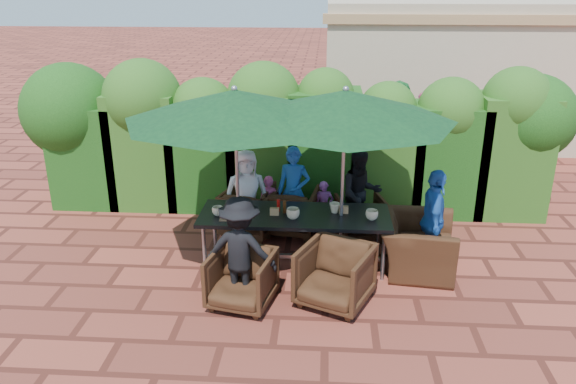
# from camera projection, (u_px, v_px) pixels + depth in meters

# --- Properties ---
(ground) EXTENTS (80.00, 80.00, 0.00)m
(ground) POSITION_uv_depth(u_px,v_px,m) (284.00, 271.00, 7.54)
(ground) COLOR brown
(ground) RESTS_ON ground
(dining_table) EXTENTS (2.53, 0.90, 0.75)m
(dining_table) POSITION_uv_depth(u_px,v_px,m) (295.00, 219.00, 7.49)
(dining_table) COLOR black
(dining_table) RESTS_ON ground
(umbrella_left) EXTENTS (2.82, 2.82, 2.46)m
(umbrella_left) POSITION_uv_depth(u_px,v_px,m) (235.00, 105.00, 6.93)
(umbrella_left) COLOR gray
(umbrella_left) RESTS_ON ground
(umbrella_right) EXTENTS (2.78, 2.78, 2.46)m
(umbrella_right) POSITION_uv_depth(u_px,v_px,m) (345.00, 106.00, 6.90)
(umbrella_right) COLOR gray
(umbrella_right) RESTS_ON ground
(chair_far_left) EXTENTS (0.93, 0.90, 0.78)m
(chair_far_left) POSITION_uv_depth(u_px,v_px,m) (250.00, 210.00, 8.53)
(chair_far_left) COLOR black
(chair_far_left) RESTS_ON ground
(chair_far_mid) EXTENTS (0.86, 0.82, 0.78)m
(chair_far_mid) POSITION_uv_depth(u_px,v_px,m) (291.00, 208.00, 8.58)
(chair_far_mid) COLOR black
(chair_far_mid) RESTS_ON ground
(chair_far_right) EXTENTS (0.81, 0.78, 0.70)m
(chair_far_right) POSITION_uv_depth(u_px,v_px,m) (361.00, 216.00, 8.43)
(chair_far_right) COLOR black
(chair_far_right) RESTS_ON ground
(chair_near_left) EXTENTS (0.85, 0.82, 0.74)m
(chair_near_left) POSITION_uv_depth(u_px,v_px,m) (241.00, 277.00, 6.66)
(chair_near_left) COLOR black
(chair_near_left) RESTS_ON ground
(chair_near_right) EXTENTS (1.02, 1.00, 0.81)m
(chair_near_right) POSITION_uv_depth(u_px,v_px,m) (335.00, 273.00, 6.67)
(chair_near_right) COLOR black
(chair_near_right) RESTS_ON ground
(chair_end_right) EXTENTS (0.83, 1.16, 0.95)m
(chair_end_right) POSITION_uv_depth(u_px,v_px,m) (418.00, 237.00, 7.44)
(chair_end_right) COLOR black
(chair_end_right) RESTS_ON ground
(adult_far_left) EXTENTS (0.74, 0.54, 1.35)m
(adult_far_left) POSITION_uv_depth(u_px,v_px,m) (247.00, 194.00, 8.36)
(adult_far_left) COLOR white
(adult_far_left) RESTS_ON ground
(adult_far_mid) EXTENTS (0.54, 0.47, 1.37)m
(adult_far_mid) POSITION_uv_depth(u_px,v_px,m) (294.00, 192.00, 8.42)
(adult_far_mid) COLOR blue
(adult_far_mid) RESTS_ON ground
(adult_far_right) EXTENTS (0.72, 0.53, 1.34)m
(adult_far_right) POSITION_uv_depth(u_px,v_px,m) (360.00, 193.00, 8.39)
(adult_far_right) COLOR black
(adult_far_right) RESTS_ON ground
(adult_near_left) EXTENTS (0.90, 0.50, 1.34)m
(adult_near_left) POSITION_uv_depth(u_px,v_px,m) (240.00, 250.00, 6.64)
(adult_near_left) COLOR black
(adult_near_left) RESTS_ON ground
(adult_end_right) EXTENTS (0.46, 0.85, 1.40)m
(adult_end_right) POSITION_uv_depth(u_px,v_px,m) (433.00, 221.00, 7.38)
(adult_end_right) COLOR blue
(adult_end_right) RESTS_ON ground
(child_left) EXTENTS (0.38, 0.34, 0.90)m
(child_left) POSITION_uv_depth(u_px,v_px,m) (269.00, 205.00, 8.56)
(child_left) COLOR #DD4E8D
(child_left) RESTS_ON ground
(child_right) EXTENTS (0.31, 0.26, 0.81)m
(child_right) POSITION_uv_depth(u_px,v_px,m) (324.00, 207.00, 8.61)
(child_right) COLOR #AF54B6
(child_right) RESTS_ON ground
(pedestrian_a) EXTENTS (1.80, 0.79, 1.87)m
(pedestrian_a) POSITION_uv_depth(u_px,v_px,m) (396.00, 127.00, 11.07)
(pedestrian_a) COLOR #227D35
(pedestrian_a) RESTS_ON ground
(pedestrian_b) EXTENTS (0.90, 0.72, 1.62)m
(pedestrian_b) POSITION_uv_depth(u_px,v_px,m) (421.00, 133.00, 11.17)
(pedestrian_b) COLOR #DD4E8D
(pedestrian_b) RESTS_ON ground
(pedestrian_c) EXTENTS (1.15, 1.07, 1.68)m
(pedestrian_c) POSITION_uv_depth(u_px,v_px,m) (479.00, 132.00, 11.07)
(pedestrian_c) COLOR #989AA1
(pedestrian_c) RESTS_ON ground
(cup_a) EXTENTS (0.15, 0.15, 0.12)m
(cup_a) POSITION_uv_depth(u_px,v_px,m) (218.00, 211.00, 7.41)
(cup_a) COLOR beige
(cup_a) RESTS_ON dining_table
(cup_b) EXTENTS (0.15, 0.15, 0.14)m
(cup_b) POSITION_uv_depth(u_px,v_px,m) (245.00, 205.00, 7.58)
(cup_b) COLOR beige
(cup_b) RESTS_ON dining_table
(cup_c) EXTENTS (0.18, 0.18, 0.14)m
(cup_c) POSITION_uv_depth(u_px,v_px,m) (293.00, 213.00, 7.30)
(cup_c) COLOR beige
(cup_c) RESTS_ON dining_table
(cup_d) EXTENTS (0.14, 0.14, 0.13)m
(cup_d) POSITION_uv_depth(u_px,v_px,m) (335.00, 208.00, 7.49)
(cup_d) COLOR beige
(cup_d) RESTS_ON dining_table
(cup_e) EXTENTS (0.17, 0.17, 0.13)m
(cup_e) POSITION_uv_depth(u_px,v_px,m) (372.00, 215.00, 7.27)
(cup_e) COLOR beige
(cup_e) RESTS_ON dining_table
(ketchup_bottle) EXTENTS (0.04, 0.04, 0.17)m
(ketchup_bottle) POSITION_uv_depth(u_px,v_px,m) (279.00, 205.00, 7.52)
(ketchup_bottle) COLOR #B20C0A
(ketchup_bottle) RESTS_ON dining_table
(sauce_bottle) EXTENTS (0.04, 0.04, 0.17)m
(sauce_bottle) POSITION_uv_depth(u_px,v_px,m) (285.00, 207.00, 7.47)
(sauce_bottle) COLOR #4C230C
(sauce_bottle) RESTS_ON dining_table
(serving_tray) EXTENTS (0.35, 0.25, 0.02)m
(serving_tray) POSITION_uv_depth(u_px,v_px,m) (234.00, 217.00, 7.34)
(serving_tray) COLOR #936747
(serving_tray) RESTS_ON dining_table
(number_block_left) EXTENTS (0.12, 0.06, 0.10)m
(number_block_left) POSITION_uv_depth(u_px,v_px,m) (274.00, 211.00, 7.41)
(number_block_left) COLOR tan
(number_block_left) RESTS_ON dining_table
(number_block_right) EXTENTS (0.12, 0.06, 0.10)m
(number_block_right) POSITION_uv_depth(u_px,v_px,m) (344.00, 210.00, 7.47)
(number_block_right) COLOR tan
(number_block_right) RESTS_ON dining_table
(hedge_wall) EXTENTS (9.10, 1.60, 2.49)m
(hedge_wall) POSITION_uv_depth(u_px,v_px,m) (283.00, 131.00, 9.24)
(hedge_wall) COLOR #12380F
(hedge_wall) RESTS_ON ground
(building) EXTENTS (6.20, 3.08, 3.20)m
(building) POSITION_uv_depth(u_px,v_px,m) (453.00, 72.00, 13.27)
(building) COLOR #C2AD90
(building) RESTS_ON ground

